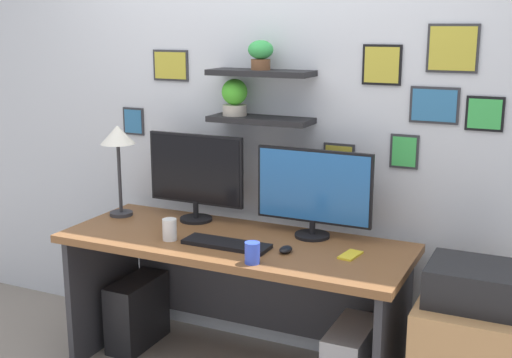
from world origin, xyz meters
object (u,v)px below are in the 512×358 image
(computer_mouse, at_px, (286,249))
(printer, at_px, (473,284))
(desk, at_px, (239,274))
(pen_cup, at_px, (252,253))
(monitor_right, at_px, (314,190))
(desk_lamp, at_px, (118,143))
(monitor_left, at_px, (196,174))
(computer_tower_left, at_px, (137,312))
(keyboard, at_px, (226,244))
(water_cup, at_px, (170,230))
(cell_phone, at_px, (350,255))

(computer_mouse, bearing_deg, printer, 2.09)
(desk, distance_m, pen_cup, 0.47)
(monitor_right, distance_m, desk_lamp, 1.14)
(desk_lamp, xyz_separation_m, pen_cup, (1.01, -0.38, -0.37))
(monitor_left, distance_m, pen_cup, 0.78)
(computer_tower_left, bearing_deg, monitor_right, 8.43)
(desk, relative_size, keyboard, 4.05)
(computer_mouse, height_order, desk_lamp, desk_lamp)
(monitor_right, bearing_deg, computer_tower_left, -171.57)
(keyboard, bearing_deg, printer, 3.28)
(keyboard, distance_m, printer, 1.16)
(computer_tower_left, bearing_deg, pen_cup, -20.60)
(desk_lamp, height_order, printer, desk_lamp)
(computer_mouse, distance_m, water_cup, 0.61)
(monitor_right, xyz_separation_m, keyboard, (-0.33, -0.32, -0.23))
(keyboard, distance_m, computer_mouse, 0.30)
(keyboard, relative_size, desk_lamp, 0.85)
(cell_phone, height_order, pen_cup, pen_cup)
(desk, relative_size, desk_lamp, 3.45)
(cell_phone, relative_size, pen_cup, 1.40)
(desk, distance_m, desk_lamp, 1.00)
(monitor_left, relative_size, water_cup, 5.16)
(computer_mouse, height_order, pen_cup, pen_cup)
(water_cup, bearing_deg, pen_cup, -13.50)
(monitor_right, xyz_separation_m, computer_tower_left, (-1.01, -0.15, -0.80))
(monitor_right, relative_size, computer_mouse, 6.77)
(cell_phone, bearing_deg, pen_cup, -134.49)
(desk, bearing_deg, desk_lamp, 175.65)
(desk, xyz_separation_m, monitor_right, (0.34, 0.16, 0.45))
(computer_mouse, relative_size, desk_lamp, 0.17)
(desk_lamp, bearing_deg, pen_cup, -20.82)
(monitor_right, bearing_deg, pen_cup, -103.07)
(monitor_left, bearing_deg, keyboard, -42.15)
(monitor_left, bearing_deg, desk, -25.08)
(desk_lamp, bearing_deg, computer_tower_left, -22.49)
(pen_cup, xyz_separation_m, computer_tower_left, (-0.89, 0.34, -0.60))
(computer_mouse, distance_m, computer_tower_left, 1.14)
(desk, bearing_deg, computer_mouse, -21.83)
(desk, bearing_deg, computer_tower_left, 179.02)
(desk, distance_m, monitor_right, 0.59)
(computer_mouse, bearing_deg, desk_lamp, 170.42)
(keyboard, height_order, printer, printer)
(computer_tower_left, bearing_deg, desk_lamp, 157.51)
(desk, relative_size, computer_tower_left, 4.46)
(desk, relative_size, cell_phone, 12.73)
(pen_cup, distance_m, printer, 0.97)
(desk, relative_size, pen_cup, 17.83)
(computer_tower_left, bearing_deg, desk, -0.98)
(monitor_left, xyz_separation_m, printer, (1.51, -0.25, -0.29))
(cell_phone, xyz_separation_m, water_cup, (-0.90, -0.16, 0.05))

